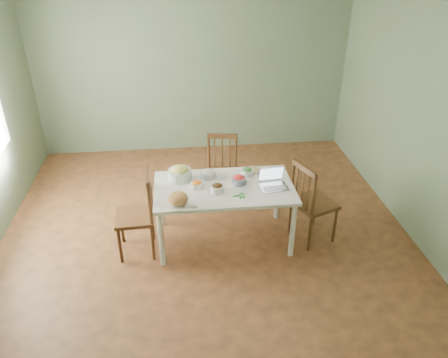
{
  "coord_description": "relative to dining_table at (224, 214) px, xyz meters",
  "views": [
    {
      "loc": [
        -0.26,
        -4.4,
        3.29
      ],
      "look_at": [
        0.21,
        -0.15,
        0.85
      ],
      "focal_mm": 34.93,
      "sensor_mm": 36.0,
      "label": 1
    }
  ],
  "objects": [
    {
      "name": "bowl_mushroom",
      "position": [
        -0.09,
        -0.11,
        0.42
      ],
      "size": [
        0.19,
        0.19,
        0.1
      ],
      "primitive_type": null,
      "rotation": [
        0.0,
        0.0,
        0.28
      ],
      "color": "black",
      "rests_on": "dining_table"
    },
    {
      "name": "butter_stick",
      "position": [
        -0.39,
        -0.38,
        0.39
      ],
      "size": [
        0.12,
        0.08,
        0.03
      ],
      "primitive_type": "cube",
      "rotation": [
        0.0,
        0.0,
        -0.37
      ],
      "color": "white",
      "rests_on": "dining_table"
    },
    {
      "name": "bowl_broccoli",
      "position": [
        0.31,
        0.24,
        0.42
      ],
      "size": [
        0.16,
        0.16,
        0.09
      ],
      "primitive_type": null,
      "rotation": [
        0.0,
        0.0,
        -0.12
      ],
      "color": "#1F5321",
      "rests_on": "dining_table"
    },
    {
      "name": "chair_right",
      "position": [
        1.06,
        -0.07,
        0.14
      ],
      "size": [
        0.57,
        0.58,
        1.03
      ],
      "primitive_type": null,
      "rotation": [
        0.0,
        0.0,
        1.94
      ],
      "color": "#492C15",
      "rests_on": "floor"
    },
    {
      "name": "basil_bunch",
      "position": [
        0.14,
        -0.22,
        0.38
      ],
      "size": [
        0.17,
        0.17,
        0.02
      ],
      "primitive_type": null,
      "color": "#09490D",
      "rests_on": "dining_table"
    },
    {
      "name": "bowl_redpep",
      "position": [
        0.18,
        0.05,
        0.42
      ],
      "size": [
        0.17,
        0.17,
        0.1
      ],
      "primitive_type": null,
      "rotation": [
        0.0,
        0.0,
        -0.02
      ],
      "color": "red",
      "rests_on": "dining_table"
    },
    {
      "name": "bowl_onion",
      "position": [
        -0.16,
        0.24,
        0.42
      ],
      "size": [
        0.2,
        0.2,
        0.09
      ],
      "primitive_type": null,
      "rotation": [
        0.0,
        0.0,
        -0.14
      ],
      "color": "#F1EFC6",
      "rests_on": "dining_table"
    },
    {
      "name": "bowl_carrot",
      "position": [
        -0.31,
        0.02,
        0.41
      ],
      "size": [
        0.18,
        0.18,
        0.08
      ],
      "primitive_type": null,
      "rotation": [
        0.0,
        0.0,
        0.36
      ],
      "color": "#FF5F1A",
      "rests_on": "dining_table"
    },
    {
      "name": "floor",
      "position": [
        -0.21,
        0.15,
        -0.37
      ],
      "size": [
        5.0,
        5.0,
        0.0
      ],
      "primitive_type": "cube",
      "color": "#452A1B",
      "rests_on": "ground"
    },
    {
      "name": "chair_left",
      "position": [
        -1.03,
        -0.1,
        0.13
      ],
      "size": [
        0.44,
        0.46,
        1.01
      ],
      "primitive_type": null,
      "rotation": [
        0.0,
        0.0,
        -1.53
      ],
      "color": "#492C15",
      "rests_on": "floor"
    },
    {
      "name": "wall_back",
      "position": [
        -0.21,
        2.65,
        0.98
      ],
      "size": [
        5.0,
        0.0,
        2.7
      ],
      "primitive_type": "cube",
      "color": "#607159",
      "rests_on": "ground"
    },
    {
      "name": "laptop",
      "position": [
        0.56,
        -0.09,
        0.48
      ],
      "size": [
        0.32,
        0.29,
        0.21
      ],
      "primitive_type": null,
      "rotation": [
        0.0,
        0.0,
        0.08
      ],
      "color": "silver",
      "rests_on": "dining_table"
    },
    {
      "name": "wall_front",
      "position": [
        -0.21,
        -2.35,
        0.98
      ],
      "size": [
        5.0,
        0.0,
        2.7
      ],
      "primitive_type": "cube",
      "color": "#607159",
      "rests_on": "ground"
    },
    {
      "name": "bowl_squash",
      "position": [
        -0.5,
        0.24,
        0.45
      ],
      "size": [
        0.36,
        0.36,
        0.16
      ],
      "primitive_type": null,
      "rotation": [
        0.0,
        0.0,
        -0.41
      ],
      "color": "#EDD26A",
      "rests_on": "dining_table"
    },
    {
      "name": "flatbread",
      "position": [
        0.38,
        0.34,
        0.38
      ],
      "size": [
        0.22,
        0.22,
        0.02
      ],
      "primitive_type": "cylinder",
      "rotation": [
        0.0,
        0.0,
        0.14
      ],
      "color": "#D6BD7E",
      "rests_on": "dining_table"
    },
    {
      "name": "wall_right",
      "position": [
        2.29,
        0.15,
        0.98
      ],
      "size": [
        0.0,
        5.0,
        2.7
      ],
      "primitive_type": "cube",
      "color": "#607159",
      "rests_on": "ground"
    },
    {
      "name": "dining_table",
      "position": [
        0.0,
        0.0,
        0.0
      ],
      "size": [
        1.59,
        0.89,
        0.75
      ],
      "primitive_type": null,
      "color": "white",
      "rests_on": "floor"
    },
    {
      "name": "bread_boule",
      "position": [
        -0.53,
        -0.31,
        0.44
      ],
      "size": [
        0.28,
        0.28,
        0.14
      ],
      "primitive_type": "ellipsoid",
      "rotation": [
        0.0,
        0.0,
        0.4
      ],
      "color": "#B68A4A",
      "rests_on": "dining_table"
    },
    {
      "name": "chair_far",
      "position": [
        0.06,
        0.8,
        0.11
      ],
      "size": [
        0.48,
        0.46,
        0.96
      ],
      "primitive_type": null,
      "rotation": [
        0.0,
        0.0,
        -0.14
      ],
      "color": "#492C15",
      "rests_on": "floor"
    },
    {
      "name": "ceiling",
      "position": [
        -0.21,
        0.15,
        2.33
      ],
      "size": [
        5.0,
        5.0,
        0.0
      ],
      "primitive_type": "cube",
      "color": "white",
      "rests_on": "ground"
    }
  ]
}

